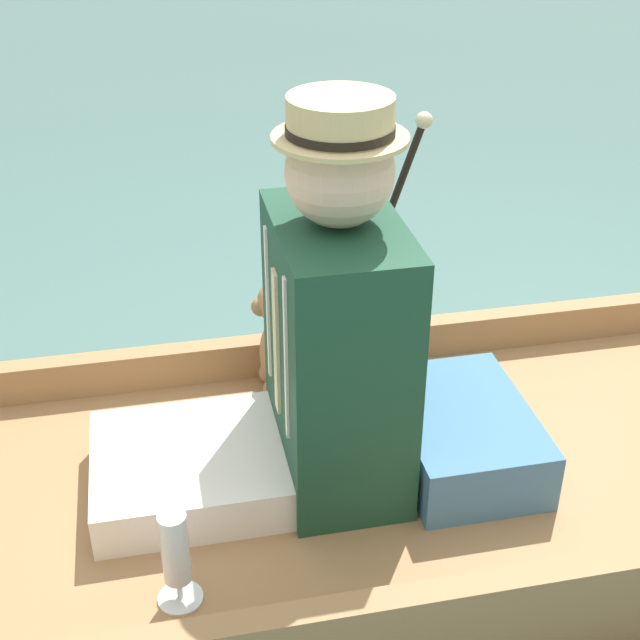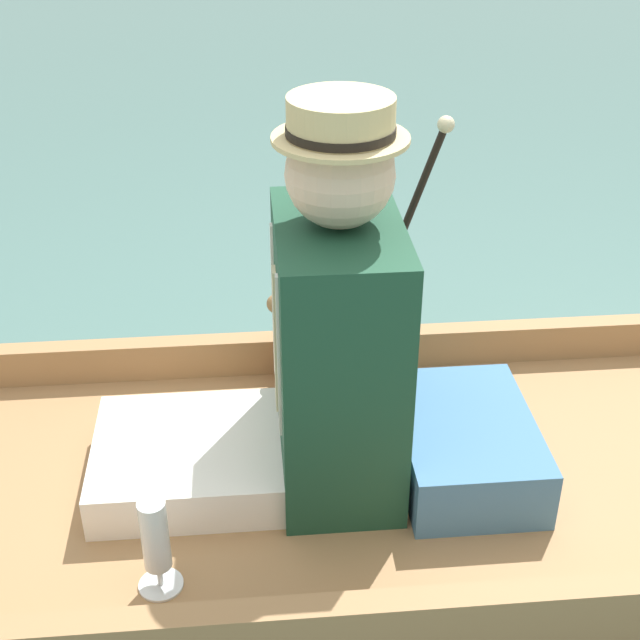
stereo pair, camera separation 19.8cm
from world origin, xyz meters
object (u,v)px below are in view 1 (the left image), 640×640
(seated_person, at_px, (312,349))
(walking_cane, at_px, (383,230))
(teddy_bear, at_px, (281,337))
(wine_glass, at_px, (175,553))

(seated_person, height_order, walking_cane, seated_person)
(seated_person, relative_size, teddy_bear, 2.60)
(seated_person, height_order, wine_glass, seated_person)
(wine_glass, distance_m, walking_cane, 1.01)
(walking_cane, bearing_deg, teddy_bear, 95.19)
(seated_person, bearing_deg, walking_cane, -30.79)
(teddy_bear, height_order, wine_glass, teddy_bear)
(teddy_bear, distance_m, wine_glass, 0.79)
(teddy_bear, bearing_deg, walking_cane, -84.81)
(teddy_bear, xyz_separation_m, walking_cane, (0.03, -0.28, 0.28))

